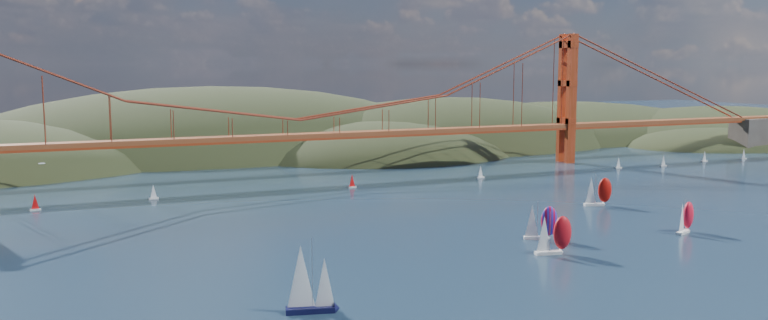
% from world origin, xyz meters
% --- Properties ---
extents(headlands, '(725.00, 225.00, 96.00)m').
position_xyz_m(headlands, '(44.95, 278.29, -12.46)').
color(headlands, black).
rests_on(headlands, ground).
extents(bridge, '(552.00, 12.00, 55.00)m').
position_xyz_m(bridge, '(-1.75, 180.00, 32.23)').
color(bridge, brown).
rests_on(bridge, ground).
extents(sloop_navy, '(8.81, 5.80, 13.10)m').
position_xyz_m(sloop_navy, '(-42.54, 34.21, 5.78)').
color(sloop_navy, black).
rests_on(sloop_navy, ground).
extents(racer_0, '(8.68, 4.55, 9.74)m').
position_xyz_m(racer_0, '(19.77, 50.74, 4.60)').
color(racer_0, silver).
rests_on(racer_0, ground).
extents(racer_1, '(7.83, 5.43, 8.77)m').
position_xyz_m(racer_1, '(63.04, 55.12, 4.15)').
color(racer_1, white).
rests_on(racer_1, ground).
extents(racer_3, '(8.55, 5.18, 9.57)m').
position_xyz_m(racer_3, '(66.93, 93.46, 4.52)').
color(racer_3, white).
rests_on(racer_3, ground).
extents(racer_rwb, '(8.23, 6.06, 9.26)m').
position_xyz_m(racer_rwb, '(25.59, 63.87, 4.38)').
color(racer_rwb, white).
rests_on(racer_rwb, ground).
extents(distant_boat_2, '(3.00, 2.00, 4.70)m').
position_xyz_m(distant_boat_2, '(-88.16, 152.01, 2.41)').
color(distant_boat_2, silver).
rests_on(distant_boat_2, ground).
extents(distant_boat_3, '(3.00, 2.00, 4.70)m').
position_xyz_m(distant_boat_3, '(-54.50, 157.18, 2.41)').
color(distant_boat_3, silver).
rests_on(distant_boat_3, ground).
extents(distant_boat_4, '(3.00, 2.00, 4.70)m').
position_xyz_m(distant_boat_4, '(127.86, 155.15, 2.41)').
color(distant_boat_4, silver).
rests_on(distant_boat_4, ground).
extents(distant_boat_5, '(3.00, 2.00, 4.70)m').
position_xyz_m(distant_boat_5, '(149.14, 152.58, 2.41)').
color(distant_boat_5, silver).
rests_on(distant_boat_5, ground).
extents(distant_boat_6, '(3.00, 2.00, 4.70)m').
position_xyz_m(distant_boat_6, '(176.71, 157.11, 2.41)').
color(distant_boat_6, silver).
rests_on(distant_boat_6, ground).
extents(distant_boat_7, '(3.00, 2.00, 4.70)m').
position_xyz_m(distant_boat_7, '(199.65, 156.73, 2.41)').
color(distant_boat_7, silver).
rests_on(distant_boat_7, ground).
extents(distant_boat_8, '(3.00, 2.00, 4.70)m').
position_xyz_m(distant_boat_8, '(62.71, 154.79, 2.41)').
color(distant_boat_8, silver).
rests_on(distant_boat_8, ground).
extents(distant_boat_9, '(3.00, 2.00, 4.70)m').
position_xyz_m(distant_boat_9, '(10.84, 153.19, 2.41)').
color(distant_boat_9, silver).
rests_on(distant_boat_9, ground).
extents(gull, '(0.90, 0.25, 0.17)m').
position_xyz_m(gull, '(-82.36, 22.84, 29.27)').
color(gull, white).
rests_on(gull, ground).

